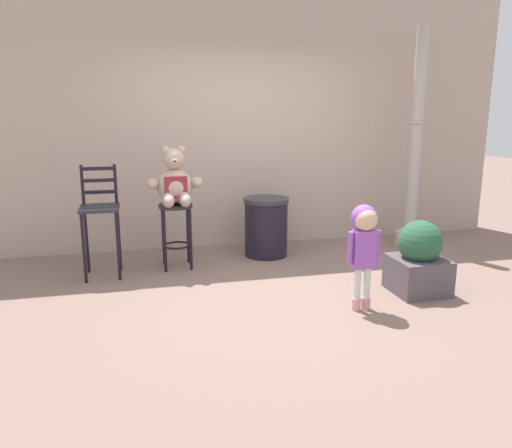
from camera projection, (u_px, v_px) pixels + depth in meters
ground_plane at (275, 294)px, 4.71m from camera, size 24.00×24.00×0.00m
building_wall at (233, 114)px, 6.23m from camera, size 7.21×0.30×3.31m
bar_stool_with_teddy at (176, 223)px, 5.41m from camera, size 0.37×0.37×0.71m
teddy_bear at (175, 184)px, 5.28m from camera, size 0.60×0.54×0.62m
child_walking at (364, 234)px, 4.20m from camera, size 0.29×0.23×0.93m
trash_bin at (266, 227)px, 5.89m from camera, size 0.54×0.54×0.70m
lamppost at (414, 164)px, 6.20m from camera, size 0.35×0.35×2.68m
bar_chair_empty at (100, 214)px, 5.09m from camera, size 0.39×0.39×1.15m
planter_with_shrub at (419, 260)px, 4.69m from camera, size 0.49×0.49×0.70m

